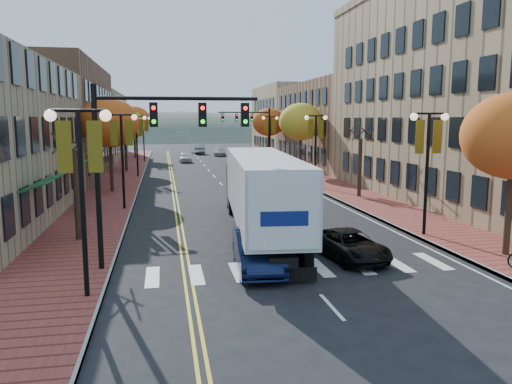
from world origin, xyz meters
name	(u,v)px	position (x,y,z in m)	size (l,w,h in m)	color
ground	(313,286)	(0.00, 0.00, 0.00)	(200.00, 200.00, 0.00)	black
sidewalk_left	(121,179)	(-9.00, 32.50, 0.07)	(4.00, 85.00, 0.15)	brown
sidewalk_right	(304,175)	(9.00, 32.50, 0.07)	(4.00, 85.00, 0.15)	brown
building_left_mid	(37,121)	(-17.00, 36.00, 5.50)	(12.00, 24.00, 11.00)	brown
building_left_far	(79,126)	(-17.00, 61.00, 4.75)	(12.00, 26.00, 9.50)	#9E8966
building_right_near	(500,94)	(18.50, 16.00, 7.50)	(15.00, 28.00, 15.00)	#997F5B
building_right_mid	(358,125)	(18.50, 42.00, 5.00)	(15.00, 24.00, 10.00)	brown
building_right_far	(307,120)	(18.50, 64.00, 5.50)	(15.00, 20.00, 11.00)	#9E8966
tree_left_a	(77,195)	(-9.00, 8.00, 2.25)	(0.28, 0.28, 4.20)	#382619
tree_left_b	(109,123)	(-9.00, 24.00, 5.45)	(4.48, 4.48, 7.21)	#382619
tree_left_c	(125,125)	(-9.00, 40.00, 5.05)	(4.16, 4.16, 6.69)	#382619
tree_left_d	(134,120)	(-9.00, 58.00, 5.60)	(4.61, 4.61, 7.42)	#382619
tree_right_b	(360,168)	(9.00, 18.00, 2.25)	(0.28, 0.28, 4.20)	#382619
tree_right_c	(301,122)	(9.00, 34.00, 5.45)	(4.48, 4.48, 7.21)	#382619
tree_right_d	(269,122)	(9.00, 50.00, 5.29)	(4.35, 4.35, 7.00)	#382619
lamp_left_a	(81,167)	(-7.50, 0.00, 4.29)	(1.96, 0.36, 6.05)	black
lamp_left_b	(122,143)	(-7.50, 16.00, 4.29)	(1.96, 0.36, 6.05)	black
lamp_left_c	(137,134)	(-7.50, 34.00, 4.29)	(1.96, 0.36, 6.05)	black
lamp_left_d	(143,130)	(-7.50, 52.00, 4.29)	(1.96, 0.36, 6.05)	black
lamp_right_a	(428,150)	(7.50, 6.00, 4.29)	(1.96, 0.36, 6.05)	black
lamp_right_b	(316,137)	(7.50, 24.00, 4.29)	(1.96, 0.36, 6.05)	black
lamp_right_c	(270,131)	(7.50, 42.00, 4.29)	(1.96, 0.36, 6.05)	black
traffic_mast_near	(150,141)	(-5.48, 3.00, 4.92)	(6.10, 0.35, 7.00)	black
traffic_mast_far	(253,126)	(5.48, 42.00, 4.92)	(6.10, 0.34, 7.00)	black
semi_truck	(259,188)	(-0.39, 7.86, 2.38)	(3.94, 16.44, 4.07)	black
navy_sedan	(257,250)	(-1.54, 2.20, 0.77)	(1.64, 4.69, 1.55)	black
black_suv	(350,245)	(2.50, 2.95, 0.60)	(1.98, 4.30, 1.19)	black
car_far_white	(185,157)	(-2.12, 51.11, 0.66)	(1.56, 3.87, 1.32)	silver
car_far_silver	(220,152)	(3.68, 61.71, 0.63)	(1.75, 4.32, 1.25)	#929399
car_far_oncoming	(198,149)	(0.65, 67.10, 0.82)	(1.74, 5.00, 1.65)	#9D9EA4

